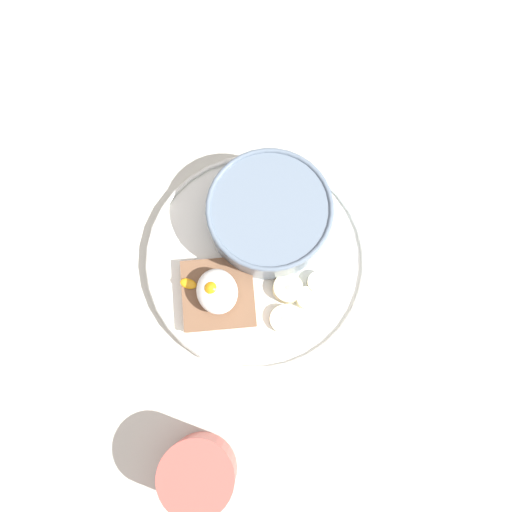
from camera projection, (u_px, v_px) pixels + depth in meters
ground_plane at (256, 263)px, 72.23cm from camera, size 120.00×120.00×2.00cm
plate at (256, 260)px, 70.47cm from camera, size 27.38×27.38×1.60cm
oatmeal_bowl at (269, 215)px, 68.18cm from camera, size 14.88×14.88×6.24cm
toast_slice at (218, 294)px, 68.44cm from camera, size 10.10×10.10×1.64cm
poached_egg at (216, 291)px, 66.19cm from camera, size 5.85×6.67×3.33cm
banana_slice_front at (288, 288)px, 68.74cm from camera, size 4.68×4.75×1.70cm
banana_slice_left at (307, 298)px, 68.61cm from camera, size 3.79×3.84×1.54cm
banana_slice_back at (283, 319)px, 68.16cm from camera, size 3.49×3.40×1.32cm
banana_slice_right at (318, 283)px, 68.98cm from camera, size 3.70×3.71×1.39cm
coffee_mug at (199, 474)px, 62.22cm from camera, size 8.21×8.21×7.66cm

